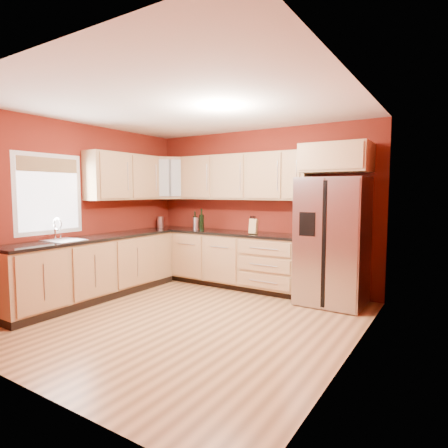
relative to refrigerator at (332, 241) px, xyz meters
The scene contains 23 objects.
floor 2.29m from the refrigerator, 129.72° to the right, with size 4.00×4.00×0.00m, color #8D5D36.
ceiling 2.72m from the refrigerator, 129.72° to the right, with size 4.00×4.00×0.00m, color white.
wall_back 1.46m from the refrigerator, 164.48° to the left, with size 4.00×0.04×2.60m, color maroon.
wall_front 3.89m from the refrigerator, 110.43° to the right, with size 4.00×0.04×2.60m, color maroon.
wall_left 3.75m from the refrigerator, 154.12° to the right, with size 0.04×4.00×2.60m, color maroon.
wall_right 1.80m from the refrigerator, 68.20° to the right, with size 0.04×4.00×2.60m, color maroon.
base_cabinets_back 1.95m from the refrigerator, behind, with size 2.90×0.60×0.88m, color #A1854E.
base_cabinets_left 3.49m from the refrigerator, 151.95° to the right, with size 0.60×2.80×0.88m, color #A1854E.
countertop_back 1.90m from the refrigerator, behind, with size 2.90×0.62×0.04m, color black.
countertop_left 3.45m from the refrigerator, 151.87° to the right, with size 0.62×2.80×0.04m, color black.
upper_cabinets_back 1.87m from the refrigerator, behind, with size 2.30×0.33×0.75m, color #A1854E.
upper_cabinets_left 3.44m from the refrigerator, 164.22° to the right, with size 0.33×1.35×0.75m, color #A1854E.
corner_upper_cabinet 3.16m from the refrigerator, behind, with size 0.62×0.33×0.75m, color #A1854E.
over_fridge_cabinet 1.16m from the refrigerator, 90.00° to the left, with size 0.92×0.60×0.40m, color #A1854E.
refrigerator is the anchor object (origin of this frame).
window 4.01m from the refrigerator, 147.46° to the right, with size 0.03×0.90×1.00m, color white.
sink_faucet 3.71m from the refrigerator, 145.05° to the right, with size 0.50×0.42×0.30m, color silver, non-canonical shape.
canister_left 3.20m from the refrigerator, behind, with size 0.12×0.12×0.20m, color silver.
canister_right 2.38m from the refrigerator, behind, with size 0.13×0.13×0.21m, color silver.
wine_bottle_a 2.27m from the refrigerator, behind, with size 0.08×0.08×0.37m, color black, non-canonical shape.
wine_bottle_b 2.45m from the refrigerator, behind, with size 0.07×0.07×0.32m, color black, non-canonical shape.
knife_block 1.26m from the refrigerator, behind, with size 0.12×0.11×0.23m, color tan.
soap_dispenser 1.29m from the refrigerator, behind, with size 0.07×0.07×0.21m, color white.
Camera 1 is at (2.85, -3.59, 1.59)m, focal length 30.00 mm.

